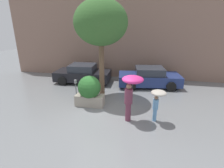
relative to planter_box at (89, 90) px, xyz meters
The scene contains 9 objects.
ground_plane 1.51m from the planter_box, 51.18° to the right, with size 40.00×40.00×0.00m, color slate.
building_facade 5.98m from the planter_box, 81.84° to the left, with size 18.00×0.30×6.00m.
planter_box is the anchor object (origin of this frame).
person_adult 2.57m from the planter_box, 26.29° to the right, with size 0.91×0.91×2.05m.
person_child 3.48m from the planter_box, 16.48° to the right, with size 0.64×0.64×1.47m.
parked_car_near 4.76m from the planter_box, 50.19° to the left, with size 4.30×2.45×1.32m.
parked_car_far 4.03m from the planter_box, 114.87° to the left, with size 3.97×2.14×1.32m.
street_tree 3.56m from the planter_box, 76.99° to the left, with size 2.84×2.84×5.36m.
parking_meter 1.01m from the planter_box, 155.23° to the left, with size 0.14×0.14×1.22m.
Camera 1 is at (1.94, -7.00, 4.10)m, focal length 28.00 mm.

